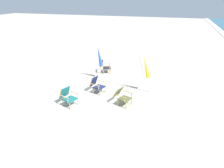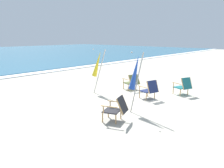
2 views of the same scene
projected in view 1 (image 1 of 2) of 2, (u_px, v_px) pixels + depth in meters
name	position (u px, v px, depth m)	size (l,w,h in m)	color
ground_plane	(95.00, 92.00, 10.19)	(80.00, 80.00, 0.00)	#B7AF9E
beach_chair_back_right	(122.00, 96.00, 8.91)	(0.79, 0.91, 0.78)	#515B33
beach_chair_front_right	(97.00, 84.00, 10.01)	(0.73, 0.80, 0.82)	#19234C
beach_chair_back_left	(68.00, 96.00, 8.86)	(0.77, 0.84, 0.81)	#196066
beach_chair_front_left	(104.00, 66.00, 12.58)	(0.79, 0.87, 0.80)	#28282D
umbrella_furled_blue	(99.00, 56.00, 11.25)	(0.47, 0.46, 2.10)	#B7B2A8
umbrella_furled_yellow	(146.00, 67.00, 9.68)	(0.42, 0.67, 2.05)	#B7B2A8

